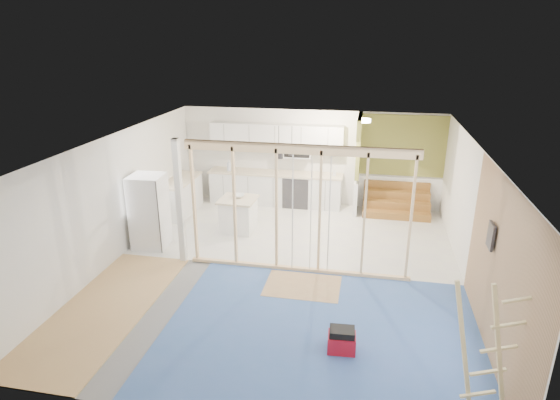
% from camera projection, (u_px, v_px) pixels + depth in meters
% --- Properties ---
extents(room, '(7.01, 8.01, 2.61)m').
position_uv_depth(room, '(283.00, 209.00, 8.99)').
color(room, slate).
rests_on(room, ground).
extents(floor_overlays, '(7.00, 8.00, 0.03)m').
position_uv_depth(floor_overlays, '(287.00, 268.00, 9.47)').
color(floor_overlays, silver).
rests_on(floor_overlays, room).
extents(stud_frame, '(4.66, 0.14, 2.60)m').
position_uv_depth(stud_frame, '(271.00, 195.00, 8.94)').
color(stud_frame, beige).
rests_on(stud_frame, room).
extents(base_cabinets, '(4.45, 2.24, 0.93)m').
position_uv_depth(base_cabinets, '(247.00, 191.00, 12.67)').
color(base_cabinets, silver).
rests_on(base_cabinets, room).
extents(upper_cabinets, '(3.60, 0.41, 0.85)m').
position_uv_depth(upper_cabinets, '(278.00, 139.00, 12.50)').
color(upper_cabinets, silver).
rests_on(upper_cabinets, room).
extents(green_partition, '(2.25, 1.51, 2.60)m').
position_uv_depth(green_partition, '(386.00, 178.00, 12.13)').
color(green_partition, olive).
rests_on(green_partition, room).
extents(pot_rack, '(0.52, 0.52, 0.72)m').
position_uv_depth(pot_rack, '(285.00, 150.00, 10.56)').
color(pot_rack, black).
rests_on(pot_rack, room).
extents(sheathing_panel, '(0.02, 4.00, 2.60)m').
position_uv_depth(sheathing_panel, '(501.00, 276.00, 6.52)').
color(sheathing_panel, tan).
rests_on(sheathing_panel, room).
extents(electrical_panel, '(0.04, 0.30, 0.40)m').
position_uv_depth(electrical_panel, '(491.00, 236.00, 6.96)').
color(electrical_panel, '#37363B').
rests_on(electrical_panel, room).
extents(ceiling_light, '(0.32, 0.32, 0.08)m').
position_uv_depth(ceiling_light, '(364.00, 120.00, 11.10)').
color(ceiling_light, '#FFEABF').
rests_on(ceiling_light, room).
extents(fridge, '(0.76, 0.74, 1.65)m').
position_uv_depth(fridge, '(150.00, 212.00, 10.19)').
color(fridge, white).
rests_on(fridge, room).
extents(island, '(0.87, 0.87, 0.82)m').
position_uv_depth(island, '(238.00, 215.00, 11.15)').
color(island, white).
rests_on(island, room).
extents(bowl, '(0.32, 0.32, 0.07)m').
position_uv_depth(bowl, '(238.00, 196.00, 11.09)').
color(bowl, silver).
rests_on(bowl, island).
extents(soap_bottle_a, '(0.12, 0.12, 0.32)m').
position_uv_depth(soap_bottle_a, '(229.00, 165.00, 12.77)').
color(soap_bottle_a, '#B5BCC9').
rests_on(soap_bottle_a, base_cabinets).
extents(soap_bottle_b, '(0.09, 0.09, 0.19)m').
position_uv_depth(soap_bottle_b, '(334.00, 172.00, 12.38)').
color(soap_bottle_b, silver).
rests_on(soap_bottle_b, base_cabinets).
extents(toolbox, '(0.43, 0.33, 0.39)m').
position_uv_depth(toolbox, '(342.00, 341.00, 6.95)').
color(toolbox, '#A70F1E').
rests_on(toolbox, room).
extents(ladder, '(0.98, 0.11, 1.81)m').
position_uv_depth(ladder, '(486.00, 349.00, 5.61)').
color(ladder, '#F0D992').
rests_on(ladder, room).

